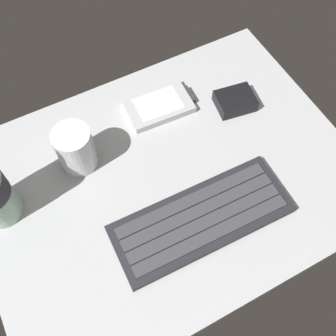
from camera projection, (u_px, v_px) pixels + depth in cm
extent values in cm
cube|color=#B7BABC|center=(168.00, 179.00, 69.85)|extent=(64.00, 48.00, 2.00)
cube|color=#B7BABC|center=(243.00, 301.00, 58.57)|extent=(64.00, 1.20, 0.80)
cube|color=#232328|center=(201.00, 219.00, 64.45)|extent=(29.26, 11.69, 1.40)
cube|color=#3D3D42|center=(192.00, 200.00, 65.15)|extent=(26.72, 2.64, 0.30)
cube|color=#3D3D42|center=(198.00, 211.00, 64.19)|extent=(26.72, 2.64, 0.30)
cube|color=#3D3D42|center=(205.00, 223.00, 63.23)|extent=(26.72, 2.64, 0.30)
cube|color=#3D3D42|center=(212.00, 235.00, 62.27)|extent=(26.72, 2.64, 0.30)
cube|color=#B7BABF|center=(159.00, 106.00, 75.50)|extent=(12.41, 8.27, 1.40)
cube|color=silver|center=(159.00, 103.00, 74.84)|extent=(8.72, 6.40, 0.10)
cube|color=#333338|center=(189.00, 95.00, 76.79)|extent=(1.02, 3.84, 1.12)
cylinder|color=silver|center=(75.00, 149.00, 66.70)|extent=(6.40, 6.40, 8.50)
cylinder|color=brown|center=(77.00, 152.00, 67.56)|extent=(5.50, 5.50, 6.12)
cube|color=black|center=(235.00, 101.00, 75.42)|extent=(7.79, 6.63, 2.40)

